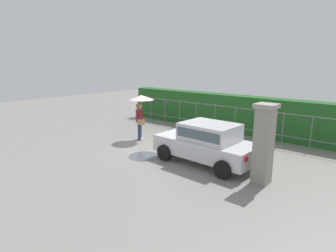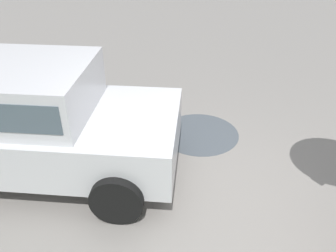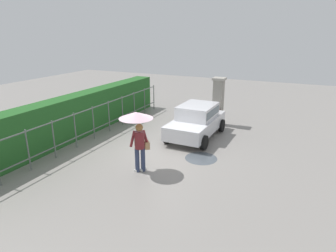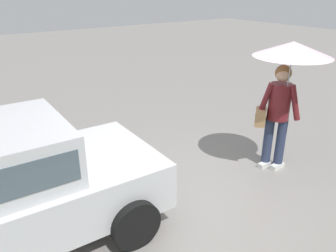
% 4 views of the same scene
% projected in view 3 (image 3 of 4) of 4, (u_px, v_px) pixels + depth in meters
% --- Properties ---
extents(ground_plane, '(40.00, 40.00, 0.00)m').
position_uv_depth(ground_plane, '(157.00, 154.00, 11.46)').
color(ground_plane, gray).
extents(car, '(3.77, 1.93, 1.48)m').
position_uv_depth(car, '(197.00, 120.00, 13.13)').
color(car, silver).
rests_on(car, ground).
extents(pedestrian, '(1.14, 1.14, 2.10)m').
position_uv_depth(pedestrian, '(137.00, 126.00, 9.61)').
color(pedestrian, '#2D3856').
rests_on(pedestrian, ground).
extents(gate_pillar, '(0.60, 0.60, 2.42)m').
position_uv_depth(gate_pillar, '(218.00, 101.00, 14.75)').
color(gate_pillar, gray).
rests_on(gate_pillar, ground).
extents(fence_section, '(11.57, 0.05, 1.50)m').
position_uv_depth(fence_section, '(93.00, 121.00, 12.84)').
color(fence_section, '#59605B').
rests_on(fence_section, ground).
extents(hedge_row, '(12.52, 0.90, 1.90)m').
position_uv_depth(hedge_row, '(76.00, 116.00, 13.20)').
color(hedge_row, '#235B23').
rests_on(hedge_row, ground).
extents(puddle_near, '(1.23, 1.23, 0.00)m').
position_uv_depth(puddle_near, '(201.00, 158.00, 11.07)').
color(puddle_near, '#4C545B').
rests_on(puddle_near, ground).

